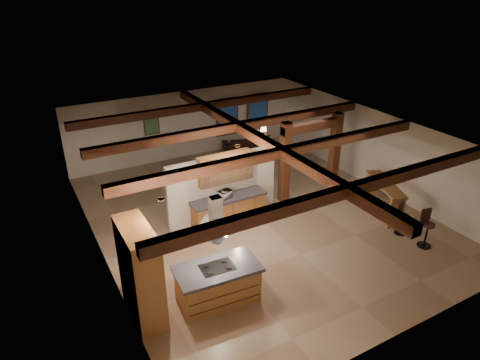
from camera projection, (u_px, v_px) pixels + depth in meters
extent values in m
plane|color=tan|center=(257.00, 216.00, 14.28)|extent=(12.00, 12.00, 0.00)
plane|color=beige|center=(185.00, 124.00, 18.36)|extent=(10.00, 0.00, 10.00)
plane|color=beige|center=(406.00, 285.00, 8.93)|extent=(10.00, 0.00, 10.00)
plane|color=beige|center=(98.00, 216.00, 11.46)|extent=(0.00, 12.00, 12.00)
plane|color=beige|center=(373.00, 149.00, 15.84)|extent=(0.00, 12.00, 12.00)
plane|color=#3E2913|center=(258.00, 134.00, 13.02)|extent=(12.00, 12.00, 0.00)
cube|color=#402610|center=(348.00, 191.00, 9.93)|extent=(10.00, 0.25, 0.28)
cube|color=#402610|center=(282.00, 152.00, 12.06)|extent=(10.00, 0.25, 0.28)
cube|color=#402610|center=(238.00, 126.00, 14.10)|extent=(10.00, 0.25, 0.28)
cube|color=#402610|center=(204.00, 106.00, 16.22)|extent=(10.00, 0.25, 0.28)
cube|color=#402610|center=(258.00, 138.00, 13.08)|extent=(0.28, 12.00, 0.28)
cube|color=#402610|center=(285.00, 163.00, 14.65)|extent=(0.30, 0.30, 2.90)
cube|color=#402610|center=(335.00, 151.00, 15.62)|extent=(0.30, 0.30, 2.90)
cube|color=#402610|center=(313.00, 126.00, 14.63)|extent=(2.50, 0.28, 0.28)
cube|color=beige|center=(223.00, 187.00, 13.76)|extent=(3.80, 0.18, 2.20)
cube|color=brown|center=(140.00, 273.00, 9.67)|extent=(0.64, 1.60, 2.40)
cube|color=silver|center=(153.00, 271.00, 9.83)|extent=(0.06, 0.62, 0.95)
cube|color=black|center=(154.00, 263.00, 9.76)|extent=(0.01, 0.50, 0.28)
cube|color=brown|center=(229.00, 211.00, 13.74)|extent=(2.40, 0.60, 0.86)
cube|color=black|center=(228.00, 198.00, 13.54)|extent=(2.50, 0.66, 0.08)
cube|color=brown|center=(225.00, 168.00, 13.29)|extent=(1.80, 0.34, 0.95)
cube|color=silver|center=(228.00, 170.00, 13.15)|extent=(1.74, 0.02, 0.90)
pyramid|color=silver|center=(217.00, 242.00, 9.87)|extent=(1.10, 1.10, 0.45)
cube|color=silver|center=(216.00, 212.00, 9.51)|extent=(0.26, 0.22, 0.73)
cube|color=#402610|center=(227.00, 117.00, 19.17)|extent=(1.10, 0.05, 1.70)
cube|color=black|center=(227.00, 117.00, 19.15)|extent=(0.95, 0.02, 1.55)
cube|color=#402610|center=(258.00, 112.00, 19.87)|extent=(1.10, 0.05, 1.70)
cube|color=black|center=(258.00, 112.00, 19.85)|extent=(0.95, 0.02, 1.55)
cube|color=#402610|center=(152.00, 125.00, 17.55)|extent=(0.65, 0.04, 0.85)
cube|color=#245434|center=(152.00, 125.00, 17.53)|extent=(0.55, 0.01, 0.75)
cylinder|color=silver|center=(225.00, 191.00, 9.69)|extent=(0.16, 0.16, 0.03)
cylinder|color=silver|center=(238.00, 146.00, 12.20)|extent=(0.16, 0.16, 0.03)
cylinder|color=silver|center=(161.00, 200.00, 9.31)|extent=(0.16, 0.16, 0.03)
cube|color=brown|center=(218.00, 285.00, 10.42)|extent=(1.97, 1.09, 0.91)
cube|color=black|center=(217.00, 269.00, 10.20)|extent=(2.11, 1.23, 0.08)
cube|color=black|center=(217.00, 267.00, 10.18)|extent=(0.83, 0.59, 0.02)
imported|color=#3B180E|center=(210.00, 182.00, 15.95)|extent=(1.82, 1.39, 0.57)
imported|color=black|center=(247.00, 144.00, 19.42)|extent=(2.31, 1.41, 0.63)
imported|color=#B1B1B5|center=(225.00, 194.00, 13.42)|extent=(0.49, 0.40, 0.23)
cube|color=brown|center=(386.00, 184.00, 14.03)|extent=(1.27, 2.15, 0.06)
cube|color=brown|center=(396.00, 213.00, 13.43)|extent=(0.48, 0.27, 1.05)
cube|color=brown|center=(372.00, 186.00, 15.12)|extent=(0.48, 0.27, 1.05)
cube|color=#402610|center=(263.00, 140.00, 20.01)|extent=(0.51, 0.51, 0.56)
cylinder|color=black|center=(263.00, 132.00, 19.85)|extent=(0.06, 0.06, 0.17)
cone|color=#FFD499|center=(263.00, 129.00, 19.77)|extent=(0.30, 0.30, 0.19)
cylinder|color=black|center=(428.00, 225.00, 12.39)|extent=(0.37, 0.37, 0.07)
cube|color=black|center=(426.00, 215.00, 12.44)|extent=(0.35, 0.10, 0.41)
cylinder|color=black|center=(426.00, 235.00, 12.55)|extent=(0.06, 0.06, 0.72)
cylinder|color=black|center=(424.00, 245.00, 12.71)|extent=(0.41, 0.41, 0.03)
cylinder|color=black|center=(403.00, 216.00, 13.05)|extent=(0.32, 0.32, 0.06)
cube|color=black|center=(400.00, 208.00, 13.07)|extent=(0.30, 0.09, 0.36)
cylinder|color=black|center=(402.00, 225.00, 13.19)|extent=(0.05, 0.05, 0.62)
cylinder|color=black|center=(400.00, 233.00, 13.32)|extent=(0.36, 0.36, 0.03)
cube|color=#402610|center=(199.00, 189.00, 15.17)|extent=(0.42, 0.42, 0.05)
cube|color=#402610|center=(197.00, 179.00, 15.18)|extent=(0.38, 0.09, 0.67)
cylinder|color=#402610|center=(196.00, 197.00, 15.09)|extent=(0.04, 0.04, 0.37)
cylinder|color=#402610|center=(205.00, 196.00, 15.19)|extent=(0.04, 0.04, 0.37)
cylinder|color=#402610|center=(194.00, 193.00, 15.34)|extent=(0.04, 0.04, 0.37)
cylinder|color=#402610|center=(202.00, 192.00, 15.44)|extent=(0.04, 0.04, 0.37)
cube|color=#402610|center=(189.00, 175.00, 16.21)|extent=(0.42, 0.42, 0.05)
cube|color=#402610|center=(190.00, 169.00, 15.91)|extent=(0.38, 0.09, 0.67)
cylinder|color=#402610|center=(192.00, 178.00, 16.48)|extent=(0.04, 0.04, 0.37)
cylinder|color=#402610|center=(185.00, 179.00, 16.38)|extent=(0.04, 0.04, 0.37)
cylinder|color=#402610|center=(195.00, 181.00, 16.23)|extent=(0.04, 0.04, 0.37)
cylinder|color=#402610|center=(187.00, 183.00, 16.12)|extent=(0.04, 0.04, 0.37)
cube|color=#402610|center=(216.00, 186.00, 15.38)|extent=(0.42, 0.42, 0.05)
cube|color=#402610|center=(214.00, 176.00, 15.39)|extent=(0.38, 0.09, 0.67)
cylinder|color=#402610|center=(213.00, 194.00, 15.29)|extent=(0.04, 0.04, 0.37)
cylinder|color=#402610|center=(221.00, 193.00, 15.40)|extent=(0.04, 0.04, 0.37)
cylinder|color=#402610|center=(210.00, 191.00, 15.55)|extent=(0.04, 0.04, 0.37)
cylinder|color=#402610|center=(218.00, 189.00, 15.65)|extent=(0.04, 0.04, 0.37)
cube|color=#402610|center=(205.00, 173.00, 16.42)|extent=(0.42, 0.42, 0.05)
cube|color=#402610|center=(206.00, 167.00, 16.12)|extent=(0.38, 0.09, 0.67)
cylinder|color=#402610|center=(208.00, 176.00, 16.69)|extent=(0.04, 0.04, 0.37)
cylinder|color=#402610|center=(200.00, 177.00, 16.59)|extent=(0.04, 0.04, 0.37)
cylinder|color=#402610|center=(210.00, 179.00, 16.43)|extent=(0.04, 0.04, 0.37)
cylinder|color=#402610|center=(203.00, 180.00, 16.33)|extent=(0.04, 0.04, 0.37)
cube|color=#402610|center=(232.00, 183.00, 15.59)|extent=(0.42, 0.42, 0.05)
cube|color=#402610|center=(230.00, 173.00, 15.60)|extent=(0.38, 0.09, 0.67)
cylinder|color=#402610|center=(229.00, 191.00, 15.50)|extent=(0.04, 0.04, 0.37)
cylinder|color=#402610|center=(237.00, 190.00, 15.60)|extent=(0.04, 0.04, 0.37)
cylinder|color=#402610|center=(226.00, 188.00, 15.76)|extent=(0.04, 0.04, 0.37)
cylinder|color=#402610|center=(234.00, 186.00, 15.86)|extent=(0.04, 0.04, 0.37)
cube|color=#402610|center=(220.00, 170.00, 16.63)|extent=(0.42, 0.42, 0.05)
cube|color=#402610|center=(222.00, 164.00, 16.33)|extent=(0.38, 0.09, 0.67)
cylinder|color=#402610|center=(223.00, 173.00, 16.90)|extent=(0.04, 0.04, 0.37)
cylinder|color=#402610|center=(216.00, 174.00, 16.79)|extent=(0.04, 0.04, 0.37)
cylinder|color=#402610|center=(225.00, 176.00, 16.64)|extent=(0.04, 0.04, 0.37)
cylinder|color=#402610|center=(218.00, 177.00, 16.54)|extent=(0.04, 0.04, 0.37)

